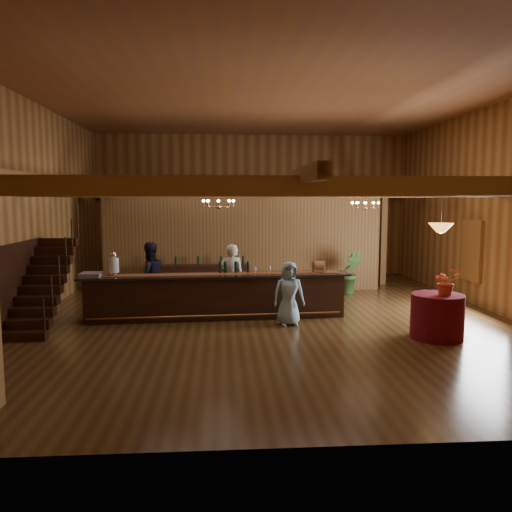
{
  "coord_description": "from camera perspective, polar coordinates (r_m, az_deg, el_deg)",
  "views": [
    {
      "loc": [
        -1.2,
        -12.71,
        3.0
      ],
      "look_at": [
        -0.26,
        0.81,
        1.46
      ],
      "focal_mm": 35.0,
      "sensor_mm": 36.0,
      "label": 1
    }
  ],
  "objects": [
    {
      "name": "round_table",
      "position": [
        11.55,
        20.0,
        -6.5
      ],
      "size": [
        1.12,
        1.12,
        0.97
      ],
      "primitive_type": "cylinder",
      "color": "maroon",
      "rests_on": "floor"
    },
    {
      "name": "table_flowers",
      "position": [
        11.36,
        20.92,
        -2.73
      ],
      "size": [
        0.58,
        0.51,
        0.6
      ],
      "primitive_type": "imported",
      "rotation": [
        0.0,
        0.0,
        0.09
      ],
      "color": "#DD5933",
      "rests_on": "round_table"
    },
    {
      "name": "ceiling",
      "position": [
        13.0,
        1.47,
        17.56
      ],
      "size": [
        14.0,
        14.0,
        0.0
      ],
      "primitive_type": "plane",
      "rotation": [
        3.14,
        0.0,
        0.0
      ],
      "color": "brown",
      "rests_on": "wall_back"
    },
    {
      "name": "glass_rack_tray",
      "position": [
        12.79,
        -18.32,
        -2.04
      ],
      "size": [
        0.5,
        0.5,
        0.1
      ],
      "primitive_type": "cube",
      "color": "gray",
      "rests_on": "tasting_bar"
    },
    {
      "name": "beam_grid",
      "position": [
        13.27,
        1.24,
        7.52
      ],
      "size": [
        11.9,
        13.9,
        0.39
      ],
      "color": "olive",
      "rests_on": "wall_left"
    },
    {
      "name": "raffle_drum",
      "position": [
        12.9,
        7.17,
        -1.13
      ],
      "size": [
        0.34,
        0.24,
        0.3
      ],
      "color": "#996B40",
      "rests_on": "tasting_bar"
    },
    {
      "name": "floor",
      "position": [
        13.11,
        1.4,
        -6.75
      ],
      "size": [
        14.0,
        14.0,
        0.0
      ],
      "primitive_type": "plane",
      "color": "#54381C",
      "rests_on": "ground"
    },
    {
      "name": "staff_second",
      "position": [
        13.55,
        -12.08,
        -2.41
      ],
      "size": [
        1.14,
        1.06,
        1.88
      ],
      "primitive_type": "imported",
      "rotation": [
        0.0,
        0.0,
        3.63
      ],
      "color": "black",
      "rests_on": "floor"
    },
    {
      "name": "wall_left",
      "position": [
        13.59,
        -24.75,
        4.83
      ],
      "size": [
        0.1,
        14.0,
        5.5
      ],
      "primitive_type": "cube",
      "color": "olive",
      "rests_on": "floor"
    },
    {
      "name": "support_posts",
      "position": [
        12.34,
        1.64,
        -0.03
      ],
      "size": [
        9.2,
        10.2,
        3.2
      ],
      "color": "olive",
      "rests_on": "floor"
    },
    {
      "name": "backroom_boxes",
      "position": [
        18.4,
        -1.1,
        -1.24
      ],
      "size": [
        4.1,
        0.6,
        1.1
      ],
      "color": "black",
      "rests_on": "floor"
    },
    {
      "name": "bar_bottle_3",
      "position": [
        12.77,
        -0.91,
        -1.27
      ],
      "size": [
        0.07,
        0.07,
        0.3
      ],
      "primitive_type": "cylinder",
      "color": "black",
      "rests_on": "tasting_bar"
    },
    {
      "name": "guest",
      "position": [
        11.95,
        3.77,
        -4.29
      ],
      "size": [
        0.8,
        0.57,
        1.54
      ],
      "primitive_type": "imported",
      "rotation": [
        0.0,
        0.0,
        0.11
      ],
      "color": "#8FB3C9",
      "rests_on": "floor"
    },
    {
      "name": "wall_front",
      "position": [
        5.84,
        7.9,
        3.96
      ],
      "size": [
        12.0,
        0.1,
        5.5
      ],
      "primitive_type": "cube",
      "color": "olive",
      "rests_on": "floor"
    },
    {
      "name": "partition_wall",
      "position": [
        16.29,
        -1.48,
        1.37
      ],
      "size": [
        9.0,
        0.18,
        3.1
      ],
      "primitive_type": "cube",
      "color": "brown",
      "rests_on": "floor"
    },
    {
      "name": "beverage_dispenser",
      "position": [
        12.77,
        -15.98,
        -0.9
      ],
      "size": [
        0.26,
        0.26,
        0.6
      ],
      "color": "silver",
      "rests_on": "tasting_bar"
    },
    {
      "name": "bar_bottle_0",
      "position": [
        12.72,
        -4.13,
        -1.32
      ],
      "size": [
        0.07,
        0.07,
        0.3
      ],
      "primitive_type": "cylinder",
      "color": "black",
      "rests_on": "tasting_bar"
    },
    {
      "name": "wall_right",
      "position": [
        14.6,
        25.67,
        4.86
      ],
      "size": [
        0.1,
        14.0,
        5.5
      ],
      "primitive_type": "cube",
      "color": "olive",
      "rests_on": "floor"
    },
    {
      "name": "tasting_bar",
      "position": [
        12.7,
        -4.52,
        -4.56
      ],
      "size": [
        6.8,
        1.21,
        1.14
      ],
      "rotation": [
        0.0,
        0.0,
        0.05
      ],
      "color": "black",
      "rests_on": "floor"
    },
    {
      "name": "floor_plant",
      "position": [
        16.16,
        10.67,
        -1.83
      ],
      "size": [
        0.81,
        0.67,
        1.39
      ],
      "primitive_type": "imported",
      "rotation": [
        0.0,
        0.0,
        -0.07
      ],
      "color": "#2B481E",
      "rests_on": "floor"
    },
    {
      "name": "chandelier_left",
      "position": [
        12.9,
        -4.3,
        6.05
      ],
      "size": [
        0.8,
        0.8,
        0.45
      ],
      "color": "#9E663A",
      "rests_on": "beam_grid"
    },
    {
      "name": "bar_bottle_1",
      "position": [
        12.72,
        -3.52,
        -1.32
      ],
      "size": [
        0.07,
        0.07,
        0.3
      ],
      "primitive_type": "cylinder",
      "color": "black",
      "rests_on": "tasting_bar"
    },
    {
      "name": "table_vase",
      "position": [
        11.37,
        20.91,
        -3.44
      ],
      "size": [
        0.21,
        0.21,
        0.31
      ],
      "primitive_type": "imported",
      "rotation": [
        0.0,
        0.0,
        0.41
      ],
      "color": "#9E663A",
      "rests_on": "round_table"
    },
    {
      "name": "window_right_back",
      "position": [
        15.52,
        23.48,
        0.58
      ],
      "size": [
        0.12,
        1.05,
        1.75
      ],
      "primitive_type": "cube",
      "color": "white",
      "rests_on": "wall_right"
    },
    {
      "name": "bar_bottle_2",
      "position": [
        12.74,
        -2.33,
        -1.3
      ],
      "size": [
        0.07,
        0.07,
        0.3
      ],
      "primitive_type": "cylinder",
      "color": "black",
      "rests_on": "tasting_bar"
    },
    {
      "name": "chandelier_right",
      "position": [
        14.55,
        12.38,
        5.74
      ],
      "size": [
        0.8,
        0.8,
        0.5
      ],
      "color": "#9E663A",
      "rests_on": "beam_grid"
    },
    {
      "name": "staircase",
      "position": [
        12.86,
        -23.25,
        -3.0
      ],
      "size": [
        1.0,
        2.8,
        2.0
      ],
      "color": "black",
      "rests_on": "floor"
    },
    {
      "name": "bartender",
      "position": [
        13.44,
        -2.81,
        -2.47
      ],
      "size": [
        0.67,
        0.44,
        1.82
      ],
      "primitive_type": "imported",
      "rotation": [
        0.0,
        0.0,
        3.13
      ],
      "color": "silver",
      "rests_on": "floor"
    },
    {
      "name": "backbar_shelf",
      "position": [
        16.11,
        -6.57,
        -2.63
      ],
      "size": [
        3.28,
        0.59,
        0.92
      ],
      "primitive_type": "cube",
      "rotation": [
        0.0,
        0.0,
        -0.02
      ],
      "color": "black",
      "rests_on": "floor"
    },
    {
      "name": "wall_back",
      "position": [
        19.74,
        -0.47,
        5.76
      ],
      "size": [
        12.0,
        0.1,
        5.5
      ],
      "primitive_type": "cube",
      "color": "olive",
      "rests_on": "floor"
    },
    {
      "name": "pendant_lamp",
      "position": [
        11.29,
        20.37,
        3.04
      ],
      "size": [
        0.52,
        0.52,
        0.9
      ],
      "color": "#9E663A",
      "rests_on": "beam_grid"
    }
  ]
}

